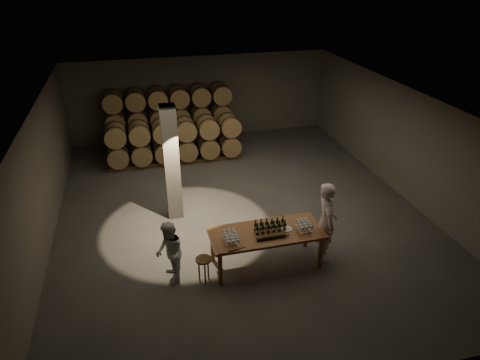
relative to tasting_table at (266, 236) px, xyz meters
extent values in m
plane|color=#4D4B48|center=(0.00, 2.50, -0.80)|extent=(12.00, 12.00, 0.00)
plane|color=#605E59|center=(0.00, 2.50, 2.40)|extent=(12.00, 12.00, 0.00)
plane|color=#676258|center=(0.00, 8.50, 0.80)|extent=(10.00, 0.00, 10.00)
plane|color=#676258|center=(0.00, -3.50, 0.80)|extent=(10.00, 0.00, 10.00)
plane|color=#676258|center=(-5.00, 2.50, 0.80)|extent=(0.00, 12.00, 12.00)
plane|color=#676258|center=(5.00, 2.50, 0.80)|extent=(0.00, 12.00, 12.00)
cube|color=slate|center=(-1.80, 2.70, 0.80)|extent=(0.40, 0.40, 3.20)
cylinder|color=brown|center=(-1.18, -0.43, -0.38)|extent=(0.10, 0.10, 0.84)
cylinder|color=brown|center=(1.18, -0.43, -0.38)|extent=(0.10, 0.10, 0.84)
cylinder|color=brown|center=(-1.18, 0.43, -0.38)|extent=(0.10, 0.10, 0.84)
cylinder|color=brown|center=(1.18, 0.43, -0.38)|extent=(0.10, 0.10, 0.84)
cube|color=brown|center=(0.00, 0.00, 0.07)|extent=(2.60, 1.10, 0.06)
cube|color=#50331B|center=(-1.35, 7.40, -0.74)|extent=(4.70, 0.10, 0.12)
cube|color=#50331B|center=(-1.35, 8.00, -0.74)|extent=(4.70, 0.10, 0.12)
cylinder|color=olive|center=(-3.30, 7.70, -0.33)|extent=(0.70, 0.95, 0.70)
cylinder|color=black|center=(-3.30, 7.44, -0.33)|extent=(0.73, 0.04, 0.73)
cylinder|color=black|center=(-3.30, 7.96, -0.33)|extent=(0.73, 0.04, 0.73)
cylinder|color=olive|center=(-2.52, 7.70, -0.33)|extent=(0.70, 0.95, 0.70)
cylinder|color=black|center=(-2.52, 7.44, -0.33)|extent=(0.73, 0.04, 0.73)
cylinder|color=black|center=(-2.52, 7.96, -0.33)|extent=(0.73, 0.04, 0.73)
cylinder|color=olive|center=(-1.74, 7.70, -0.33)|extent=(0.70, 0.95, 0.70)
cylinder|color=black|center=(-1.74, 7.44, -0.33)|extent=(0.73, 0.04, 0.73)
cylinder|color=black|center=(-1.74, 7.96, -0.33)|extent=(0.73, 0.04, 0.73)
cylinder|color=olive|center=(-0.96, 7.70, -0.33)|extent=(0.70, 0.95, 0.70)
cylinder|color=black|center=(-0.96, 7.44, -0.33)|extent=(0.73, 0.04, 0.73)
cylinder|color=black|center=(-0.96, 7.96, -0.33)|extent=(0.73, 0.04, 0.73)
cylinder|color=olive|center=(-0.18, 7.70, -0.33)|extent=(0.70, 0.95, 0.70)
cylinder|color=black|center=(-0.18, 7.44, -0.33)|extent=(0.73, 0.04, 0.73)
cylinder|color=black|center=(-0.18, 7.96, -0.33)|extent=(0.73, 0.04, 0.73)
cylinder|color=olive|center=(0.60, 7.70, -0.33)|extent=(0.70, 0.95, 0.70)
cylinder|color=black|center=(0.60, 7.44, -0.33)|extent=(0.73, 0.04, 0.73)
cylinder|color=black|center=(0.60, 7.96, -0.33)|extent=(0.73, 0.04, 0.73)
cylinder|color=olive|center=(-3.30, 7.70, 0.41)|extent=(0.70, 0.95, 0.70)
cylinder|color=black|center=(-3.30, 7.44, 0.41)|extent=(0.73, 0.04, 0.73)
cylinder|color=black|center=(-3.30, 7.96, 0.41)|extent=(0.73, 0.04, 0.73)
cylinder|color=olive|center=(-2.52, 7.70, 0.41)|extent=(0.70, 0.95, 0.70)
cylinder|color=black|center=(-2.52, 7.44, 0.41)|extent=(0.73, 0.04, 0.73)
cylinder|color=black|center=(-2.52, 7.96, 0.41)|extent=(0.73, 0.04, 0.73)
cylinder|color=olive|center=(-1.74, 7.70, 0.41)|extent=(0.70, 0.95, 0.70)
cylinder|color=black|center=(-1.74, 7.44, 0.41)|extent=(0.73, 0.04, 0.73)
cylinder|color=black|center=(-1.74, 7.96, 0.41)|extent=(0.73, 0.04, 0.73)
cylinder|color=olive|center=(-0.96, 7.70, 0.41)|extent=(0.70, 0.95, 0.70)
cylinder|color=black|center=(-0.96, 7.44, 0.41)|extent=(0.73, 0.04, 0.73)
cylinder|color=black|center=(-0.96, 7.96, 0.41)|extent=(0.73, 0.04, 0.73)
cylinder|color=olive|center=(-0.18, 7.70, 0.41)|extent=(0.70, 0.95, 0.70)
cylinder|color=black|center=(-0.18, 7.44, 0.41)|extent=(0.73, 0.04, 0.73)
cylinder|color=black|center=(-0.18, 7.96, 0.41)|extent=(0.73, 0.04, 0.73)
cylinder|color=olive|center=(0.60, 7.70, 0.41)|extent=(0.70, 0.95, 0.70)
cylinder|color=black|center=(0.60, 7.44, 0.41)|extent=(0.73, 0.04, 0.73)
cylinder|color=black|center=(0.60, 7.96, 0.41)|extent=(0.73, 0.04, 0.73)
cylinder|color=olive|center=(-3.30, 7.70, 1.15)|extent=(0.70, 0.95, 0.70)
cylinder|color=black|center=(-3.30, 7.44, 1.15)|extent=(0.73, 0.04, 0.73)
cylinder|color=black|center=(-3.30, 7.96, 1.15)|extent=(0.73, 0.04, 0.73)
cylinder|color=olive|center=(-2.52, 7.70, 1.15)|extent=(0.70, 0.95, 0.70)
cylinder|color=black|center=(-2.52, 7.44, 1.15)|extent=(0.73, 0.04, 0.73)
cylinder|color=black|center=(-2.52, 7.96, 1.15)|extent=(0.73, 0.04, 0.73)
cylinder|color=olive|center=(-1.74, 7.70, 1.15)|extent=(0.70, 0.95, 0.70)
cylinder|color=black|center=(-1.74, 7.44, 1.15)|extent=(0.73, 0.04, 0.73)
cylinder|color=black|center=(-1.74, 7.96, 1.15)|extent=(0.73, 0.04, 0.73)
cylinder|color=olive|center=(-0.96, 7.70, 1.15)|extent=(0.70, 0.95, 0.70)
cylinder|color=black|center=(-0.96, 7.44, 1.15)|extent=(0.73, 0.04, 0.73)
cylinder|color=black|center=(-0.96, 7.96, 1.15)|extent=(0.73, 0.04, 0.73)
cylinder|color=olive|center=(-0.18, 7.70, 1.15)|extent=(0.70, 0.95, 0.70)
cylinder|color=black|center=(-0.18, 7.44, 1.15)|extent=(0.73, 0.04, 0.73)
cylinder|color=black|center=(-0.18, 7.96, 1.15)|extent=(0.73, 0.04, 0.73)
cylinder|color=olive|center=(0.60, 7.70, 1.15)|extent=(0.70, 0.95, 0.70)
cylinder|color=black|center=(0.60, 7.44, 1.15)|extent=(0.73, 0.04, 0.73)
cylinder|color=black|center=(0.60, 7.96, 1.15)|extent=(0.73, 0.04, 0.73)
cube|color=#50331B|center=(-1.35, 6.00, -0.74)|extent=(4.70, 0.10, 0.12)
cube|color=#50331B|center=(-1.35, 6.60, -0.74)|extent=(4.70, 0.10, 0.12)
cylinder|color=olive|center=(-3.30, 6.30, -0.33)|extent=(0.70, 0.95, 0.70)
cylinder|color=black|center=(-3.30, 6.04, -0.33)|extent=(0.73, 0.04, 0.73)
cylinder|color=black|center=(-3.30, 6.56, -0.33)|extent=(0.73, 0.04, 0.73)
cylinder|color=olive|center=(-2.52, 6.30, -0.33)|extent=(0.70, 0.95, 0.70)
cylinder|color=black|center=(-2.52, 6.04, -0.33)|extent=(0.73, 0.04, 0.73)
cylinder|color=black|center=(-2.52, 6.56, -0.33)|extent=(0.73, 0.04, 0.73)
cylinder|color=olive|center=(-1.74, 6.30, -0.33)|extent=(0.70, 0.95, 0.70)
cylinder|color=black|center=(-1.74, 6.04, -0.33)|extent=(0.73, 0.04, 0.73)
cylinder|color=black|center=(-1.74, 6.56, -0.33)|extent=(0.73, 0.04, 0.73)
cylinder|color=olive|center=(-0.96, 6.30, -0.33)|extent=(0.70, 0.95, 0.70)
cylinder|color=black|center=(-0.96, 6.04, -0.33)|extent=(0.73, 0.04, 0.73)
cylinder|color=black|center=(-0.96, 6.56, -0.33)|extent=(0.73, 0.04, 0.73)
cylinder|color=olive|center=(-0.18, 6.30, -0.33)|extent=(0.70, 0.95, 0.70)
cylinder|color=black|center=(-0.18, 6.04, -0.33)|extent=(0.73, 0.04, 0.73)
cylinder|color=black|center=(-0.18, 6.56, -0.33)|extent=(0.73, 0.04, 0.73)
cylinder|color=olive|center=(0.60, 6.30, -0.33)|extent=(0.70, 0.95, 0.70)
cylinder|color=black|center=(0.60, 6.04, -0.33)|extent=(0.73, 0.04, 0.73)
cylinder|color=black|center=(0.60, 6.56, -0.33)|extent=(0.73, 0.04, 0.73)
cylinder|color=olive|center=(-3.30, 6.30, 0.41)|extent=(0.70, 0.95, 0.70)
cylinder|color=black|center=(-3.30, 6.04, 0.41)|extent=(0.73, 0.04, 0.73)
cylinder|color=black|center=(-3.30, 6.56, 0.41)|extent=(0.73, 0.04, 0.73)
cylinder|color=olive|center=(-2.52, 6.30, 0.41)|extent=(0.70, 0.95, 0.70)
cylinder|color=black|center=(-2.52, 6.04, 0.41)|extent=(0.73, 0.04, 0.73)
cylinder|color=black|center=(-2.52, 6.56, 0.41)|extent=(0.73, 0.04, 0.73)
cylinder|color=olive|center=(-1.74, 6.30, 0.41)|extent=(0.70, 0.95, 0.70)
cylinder|color=black|center=(-1.74, 6.04, 0.41)|extent=(0.73, 0.04, 0.73)
cylinder|color=black|center=(-1.74, 6.56, 0.41)|extent=(0.73, 0.04, 0.73)
cylinder|color=olive|center=(-0.96, 6.30, 0.41)|extent=(0.70, 0.95, 0.70)
cylinder|color=black|center=(-0.96, 6.04, 0.41)|extent=(0.73, 0.04, 0.73)
cylinder|color=black|center=(-0.96, 6.56, 0.41)|extent=(0.73, 0.04, 0.73)
cylinder|color=olive|center=(-0.18, 6.30, 0.41)|extent=(0.70, 0.95, 0.70)
cylinder|color=black|center=(-0.18, 6.04, 0.41)|extent=(0.73, 0.04, 0.73)
cylinder|color=black|center=(-0.18, 6.56, 0.41)|extent=(0.73, 0.04, 0.73)
cylinder|color=olive|center=(0.60, 6.30, 0.41)|extent=(0.70, 0.95, 0.70)
cylinder|color=black|center=(0.60, 6.04, 0.41)|extent=(0.73, 0.04, 0.73)
cylinder|color=black|center=(0.60, 6.56, 0.41)|extent=(0.73, 0.04, 0.73)
cylinder|color=black|center=(-0.23, -0.04, 0.20)|extent=(0.07, 0.07, 0.20)
cylinder|color=silver|center=(-0.23, -0.04, 0.20)|extent=(0.08, 0.08, 0.06)
cylinder|color=black|center=(-0.23, -0.04, 0.35)|extent=(0.03, 0.03, 0.08)
cylinder|color=yellow|center=(-0.23, -0.04, 0.39)|extent=(0.03, 0.03, 0.02)
cylinder|color=black|center=(-0.23, 0.11, 0.20)|extent=(0.07, 0.07, 0.20)
cylinder|color=silver|center=(-0.23, 0.11, 0.20)|extent=(0.08, 0.08, 0.06)
cylinder|color=black|center=(-0.23, 0.11, 0.35)|extent=(0.03, 0.03, 0.08)
cylinder|color=maroon|center=(-0.23, 0.11, 0.39)|extent=(0.03, 0.03, 0.02)
cylinder|color=black|center=(-0.10, -0.04, 0.20)|extent=(0.07, 0.07, 0.20)
cylinder|color=silver|center=(-0.10, -0.04, 0.20)|extent=(0.08, 0.08, 0.06)
cylinder|color=black|center=(-0.10, -0.04, 0.35)|extent=(0.03, 0.03, 0.08)
cylinder|color=maroon|center=(-0.10, -0.04, 0.39)|extent=(0.03, 0.03, 0.02)
cylinder|color=black|center=(-0.10, 0.11, 0.20)|extent=(0.07, 0.07, 0.20)
cylinder|color=silver|center=(-0.10, 0.11, 0.20)|extent=(0.08, 0.08, 0.06)
cylinder|color=black|center=(-0.10, 0.11, 0.35)|extent=(0.03, 0.03, 0.08)
cylinder|color=yellow|center=(-0.10, 0.11, 0.39)|extent=(0.03, 0.03, 0.02)
cylinder|color=black|center=(0.03, -0.04, 0.20)|extent=(0.07, 0.07, 0.20)
cylinder|color=silver|center=(0.03, -0.04, 0.20)|extent=(0.08, 0.08, 0.06)
cylinder|color=black|center=(0.03, -0.04, 0.35)|extent=(0.03, 0.03, 0.08)
cylinder|color=yellow|center=(0.03, -0.04, 0.39)|extent=(0.03, 0.03, 0.02)
cylinder|color=black|center=(0.03, 0.11, 0.20)|extent=(0.07, 0.07, 0.20)
cylinder|color=silver|center=(0.03, 0.11, 0.20)|extent=(0.08, 0.08, 0.06)
cylinder|color=black|center=(0.03, 0.11, 0.35)|extent=(0.03, 0.03, 0.08)
cylinder|color=maroon|center=(0.03, 0.11, 0.39)|extent=(0.03, 0.03, 0.02)
cylinder|color=black|center=(0.16, -0.04, 0.20)|extent=(0.07, 0.07, 0.20)
cylinder|color=silver|center=(0.16, -0.04, 0.20)|extent=(0.08, 0.08, 0.06)
cylinder|color=black|center=(0.16, -0.04, 0.35)|extent=(0.03, 0.03, 0.08)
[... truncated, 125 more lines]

